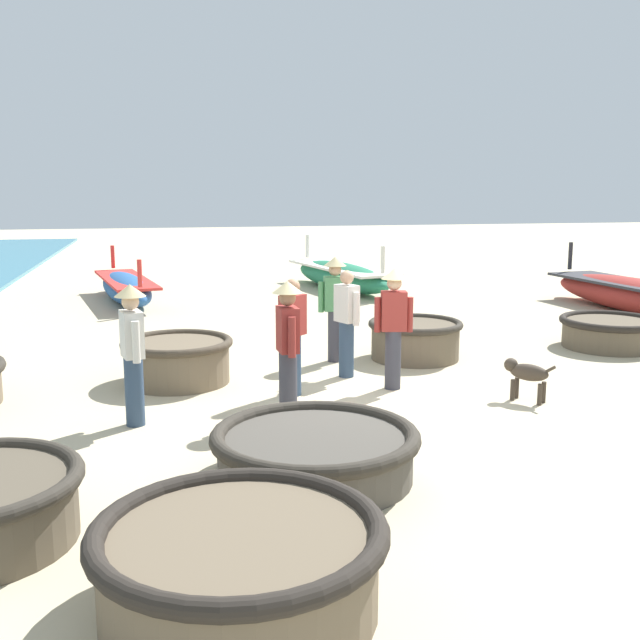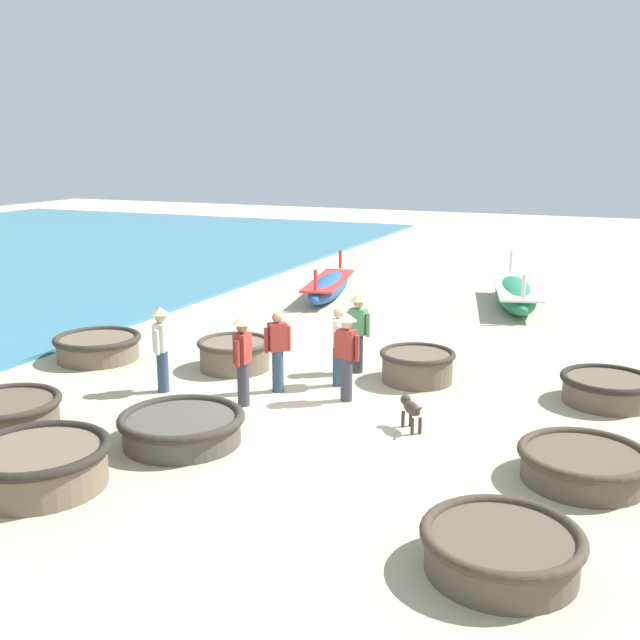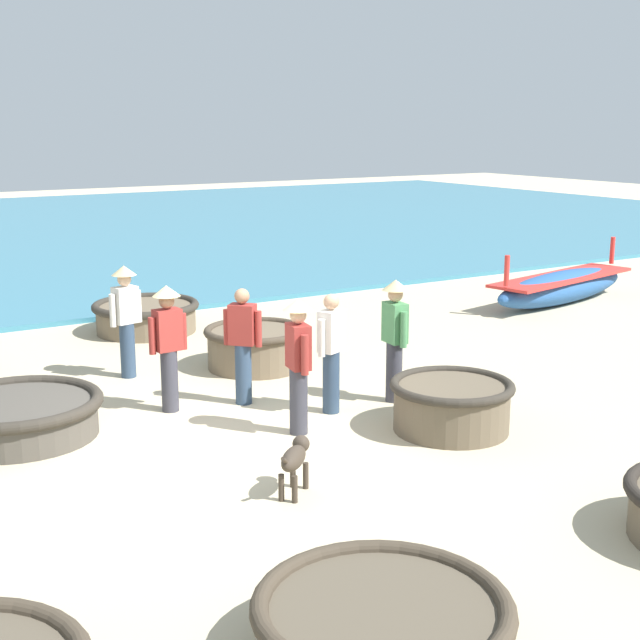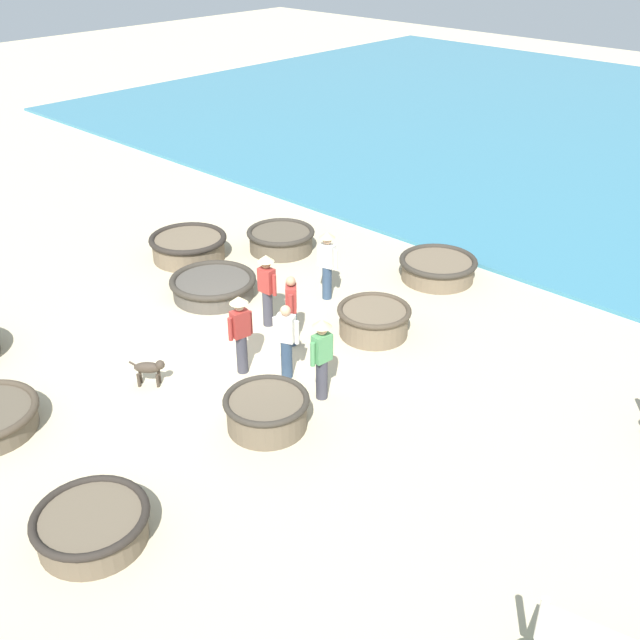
% 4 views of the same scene
% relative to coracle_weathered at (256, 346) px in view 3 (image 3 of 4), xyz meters
% --- Properties ---
extents(ground_plane, '(80.00, 80.00, 0.00)m').
position_rel_coracle_weathered_xyz_m(ground_plane, '(2.51, -1.70, -0.34)').
color(ground_plane, '#C6B793').
extents(sea, '(28.00, 52.00, 0.10)m').
position_rel_coracle_weathered_xyz_m(sea, '(-18.38, 2.30, -0.29)').
color(sea, teal).
rests_on(sea, ground).
extents(coracle_weathered, '(1.58, 1.58, 0.64)m').
position_rel_coracle_weathered_xyz_m(coracle_weathered, '(0.00, 0.00, 0.00)').
color(coracle_weathered, brown).
rests_on(coracle_weathered, ground).
extents(coracle_far_right, '(1.86, 1.86, 0.48)m').
position_rel_coracle_weathered_xyz_m(coracle_far_right, '(7.23, -2.79, -0.08)').
color(coracle_far_right, brown).
rests_on(coracle_far_right, ground).
extents(coracle_nearest, '(1.52, 1.52, 0.63)m').
position_rel_coracle_weathered_xyz_m(coracle_nearest, '(3.79, 0.71, -0.01)').
color(coracle_nearest, brown).
rests_on(coracle_nearest, ground).
extents(coracle_beside_post, '(1.90, 1.90, 0.55)m').
position_rel_coracle_weathered_xyz_m(coracle_beside_post, '(-3.13, -0.58, -0.04)').
color(coracle_beside_post, brown).
rests_on(coracle_beside_post, ground).
extents(coracle_tilted, '(2.02, 2.02, 0.49)m').
position_rel_coracle_weathered_xyz_m(coracle_tilted, '(1.23, -3.85, -0.07)').
color(coracle_tilted, '#4C473F').
rests_on(coracle_tilted, ground).
extents(long_boat_white_hull, '(1.78, 4.42, 1.20)m').
position_rel_coracle_weathered_xyz_m(long_boat_white_hull, '(-1.07, 7.72, 0.01)').
color(long_boat_white_hull, '#285693').
rests_on(long_boat_white_hull, ground).
extents(fisherman_by_coracle, '(0.41, 0.40, 1.57)m').
position_rel_coracle_weathered_xyz_m(fisherman_by_coracle, '(1.50, -0.97, 0.49)').
color(fisherman_by_coracle, '#2D425B').
rests_on(fisherman_by_coracle, ground).
extents(fisherman_standing_left, '(0.52, 0.36, 1.67)m').
position_rel_coracle_weathered_xyz_m(fisherman_standing_left, '(2.90, -0.93, 0.61)').
color(fisherman_standing_left, '#383842').
rests_on(fisherman_standing_left, ground).
extents(fisherman_hauling, '(0.36, 0.53, 1.67)m').
position_rel_coracle_weathered_xyz_m(fisherman_hauling, '(1.28, -1.93, 0.61)').
color(fisherman_hauling, '#383842').
rests_on(fisherman_hauling, ground).
extents(fisherman_with_hat, '(0.36, 0.52, 1.67)m').
position_rel_coracle_weathered_xyz_m(fisherman_with_hat, '(-0.52, -1.85, 0.61)').
color(fisherman_with_hat, '#2D425B').
rests_on(fisherman_with_hat, ground).
extents(fisherman_standing_right, '(0.34, 0.49, 1.57)m').
position_rel_coracle_weathered_xyz_m(fisherman_standing_right, '(2.43, -0.17, 0.49)').
color(fisherman_standing_right, '#2D425B').
rests_on(fisherman_standing_right, ground).
extents(fisherman_crouching, '(0.53, 0.36, 1.67)m').
position_rel_coracle_weathered_xyz_m(fisherman_crouching, '(2.48, 0.81, 0.61)').
color(fisherman_crouching, '#383842').
rests_on(fisherman_crouching, ground).
extents(dog, '(0.50, 0.55, 0.55)m').
position_rel_coracle_weathered_xyz_m(dog, '(4.42, -1.86, 0.03)').
color(dog, '#3D3328').
rests_on(dog, ground).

